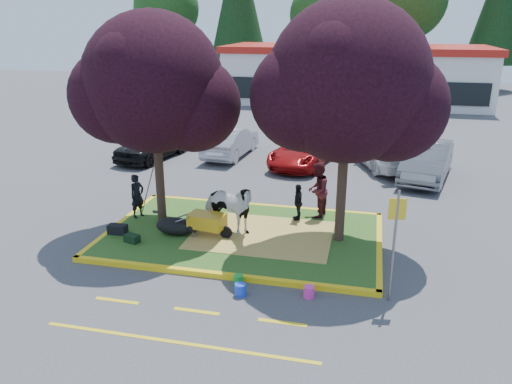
% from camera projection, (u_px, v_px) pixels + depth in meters
% --- Properties ---
extents(ground, '(90.00, 90.00, 0.00)m').
position_uv_depth(ground, '(243.00, 238.00, 15.31)').
color(ground, '#424244').
rests_on(ground, ground).
extents(median_island, '(8.00, 5.00, 0.15)m').
position_uv_depth(median_island, '(243.00, 235.00, 15.28)').
color(median_island, '#26551A').
rests_on(median_island, ground).
extents(curb_near, '(8.30, 0.16, 0.15)m').
position_uv_depth(curb_near, '(218.00, 275.00, 12.91)').
color(curb_near, yellow).
rests_on(curb_near, ground).
extents(curb_far, '(8.30, 0.16, 0.15)m').
position_uv_depth(curb_far, '(261.00, 206.00, 17.65)').
color(curb_far, yellow).
rests_on(curb_far, ground).
extents(curb_left, '(0.16, 5.30, 0.15)m').
position_uv_depth(curb_left, '(121.00, 224.00, 16.16)').
color(curb_left, yellow).
rests_on(curb_left, ground).
extents(curb_right, '(0.16, 5.30, 0.15)m').
position_uv_depth(curb_right, '(379.00, 248.00, 14.40)').
color(curb_right, yellow).
rests_on(curb_right, ground).
extents(straw_bedding, '(4.20, 3.00, 0.01)m').
position_uv_depth(straw_bedding, '(262.00, 235.00, 15.13)').
color(straw_bedding, '#D3BE57').
rests_on(straw_bedding, median_island).
extents(tree_purple_left, '(5.06, 4.20, 6.51)m').
position_uv_depth(tree_purple_left, '(154.00, 90.00, 14.82)').
color(tree_purple_left, black).
rests_on(tree_purple_left, median_island).
extents(tree_purple_right, '(5.30, 4.40, 6.82)m').
position_uv_depth(tree_purple_right, '(348.00, 90.00, 13.35)').
color(tree_purple_right, black).
rests_on(tree_purple_right, median_island).
extents(fire_lane_stripe_a, '(1.10, 0.12, 0.01)m').
position_uv_depth(fire_lane_stripe_a, '(117.00, 301.00, 11.87)').
color(fire_lane_stripe_a, yellow).
rests_on(fire_lane_stripe_a, ground).
extents(fire_lane_stripe_b, '(1.10, 0.12, 0.01)m').
position_uv_depth(fire_lane_stripe_b, '(197.00, 311.00, 11.44)').
color(fire_lane_stripe_b, yellow).
rests_on(fire_lane_stripe_b, ground).
extents(fire_lane_stripe_c, '(1.10, 0.12, 0.01)m').
position_uv_depth(fire_lane_stripe_c, '(282.00, 323.00, 11.01)').
color(fire_lane_stripe_c, yellow).
rests_on(fire_lane_stripe_c, ground).
extents(fire_lane_long, '(6.00, 0.10, 0.01)m').
position_uv_depth(fire_lane_long, '(177.00, 342.00, 10.34)').
color(fire_lane_long, yellow).
rests_on(fire_lane_long, ground).
extents(retail_building, '(20.40, 8.40, 4.40)m').
position_uv_depth(retail_building, '(355.00, 73.00, 39.89)').
color(retail_building, silver).
rests_on(retail_building, ground).
extents(treeline, '(46.58, 7.80, 14.63)m').
position_uv_depth(treeline, '(355.00, 4.00, 47.11)').
color(treeline, black).
rests_on(treeline, ground).
extents(cow, '(2.07, 1.37, 1.61)m').
position_uv_depth(cow, '(227.00, 208.00, 15.04)').
color(cow, white).
rests_on(cow, median_island).
extents(calf, '(1.35, 1.03, 0.52)m').
position_uv_depth(calf, '(175.00, 226.00, 15.11)').
color(calf, black).
rests_on(calf, median_island).
extents(handler, '(0.54, 0.63, 1.45)m').
position_uv_depth(handler, '(137.00, 196.00, 16.31)').
color(handler, black).
rests_on(handler, median_island).
extents(visitor_a, '(0.85, 1.01, 1.84)m').
position_uv_depth(visitor_a, '(317.00, 190.00, 16.27)').
color(visitor_a, '#4B151C').
rests_on(visitor_a, median_island).
extents(visitor_b, '(0.51, 0.77, 1.21)m').
position_uv_depth(visitor_b, '(298.00, 202.00, 16.10)').
color(visitor_b, black).
rests_on(visitor_b, median_island).
extents(wheelbarrow, '(1.91, 0.78, 0.72)m').
position_uv_depth(wheelbarrow, '(207.00, 221.00, 14.87)').
color(wheelbarrow, black).
rests_on(wheelbarrow, median_island).
extents(gear_bag_dark, '(0.57, 0.32, 0.29)m').
position_uv_depth(gear_bag_dark, '(118.00, 229.00, 15.17)').
color(gear_bag_dark, black).
rests_on(gear_bag_dark, median_island).
extents(gear_bag_green, '(0.49, 0.38, 0.23)m').
position_uv_depth(gear_bag_green, '(132.00, 238.00, 14.60)').
color(gear_bag_green, black).
rests_on(gear_bag_green, median_island).
extents(sign_post, '(0.39, 0.09, 2.77)m').
position_uv_depth(sign_post, '(395.00, 234.00, 11.33)').
color(sign_post, slate).
rests_on(sign_post, ground).
extents(bucket_green, '(0.27, 0.27, 0.26)m').
position_uv_depth(bucket_green, '(238.00, 280.00, 12.55)').
color(bucket_green, green).
rests_on(bucket_green, ground).
extents(bucket_pink, '(0.31, 0.31, 0.28)m').
position_uv_depth(bucket_pink, '(309.00, 292.00, 11.98)').
color(bucket_pink, '#FD38AD').
rests_on(bucket_pink, ground).
extents(bucket_blue, '(0.33, 0.33, 0.30)m').
position_uv_depth(bucket_blue, '(240.00, 290.00, 12.06)').
color(bucket_blue, blue).
rests_on(bucket_blue, ground).
extents(car_black, '(2.63, 4.77, 1.53)m').
position_uv_depth(car_black, '(153.00, 143.00, 23.83)').
color(car_black, black).
rests_on(car_black, ground).
extents(car_silver, '(1.84, 4.47, 1.44)m').
position_uv_depth(car_silver, '(231.00, 142.00, 24.23)').
color(car_silver, '#A2A4AA').
rests_on(car_silver, ground).
extents(car_red, '(3.00, 5.04, 1.31)m').
position_uv_depth(car_red, '(303.00, 151.00, 22.74)').
color(car_red, '#9A0C0E').
rests_on(car_red, ground).
extents(car_white, '(3.99, 5.70, 1.53)m').
position_uv_depth(car_white, '(383.00, 149.00, 22.63)').
color(car_white, white).
rests_on(car_white, ground).
extents(car_grey, '(2.65, 4.99, 1.56)m').
position_uv_depth(car_grey, '(427.00, 160.00, 20.75)').
color(car_grey, slate).
rests_on(car_grey, ground).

